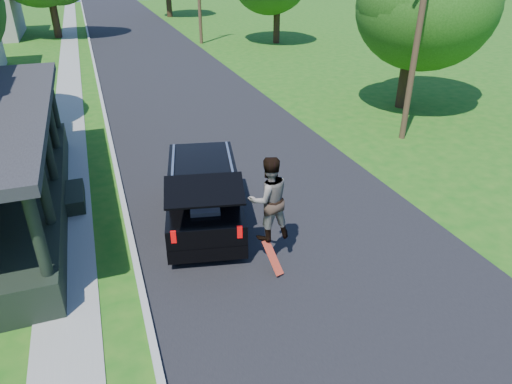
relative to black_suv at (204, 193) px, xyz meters
name	(u,v)px	position (x,y,z in m)	size (l,w,h in m)	color
ground	(334,288)	(1.99, -3.78, -0.87)	(140.00, 140.00, 0.00)	#175B12
street	(170,79)	(1.99, 16.22, -0.87)	(8.00, 120.00, 0.02)	black
curb	(98,85)	(-2.06, 16.22, -0.87)	(0.15, 120.00, 0.12)	#A0A19B
sidewalk	(69,87)	(-3.61, 16.22, -0.87)	(1.30, 120.00, 0.03)	gray
black_suv	(204,193)	(0.00, 0.00, 0.00)	(2.77, 5.13, 2.27)	black
skateboarder	(269,199)	(0.99, -2.28, 0.81)	(1.02, 0.81, 2.05)	black
skateboard	(273,258)	(0.93, -2.74, -0.51)	(0.36, 0.70, 0.67)	#B8270F
utility_pole_near	(418,36)	(8.99, 3.49, 3.06)	(1.41, 0.40, 7.60)	#4D3123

